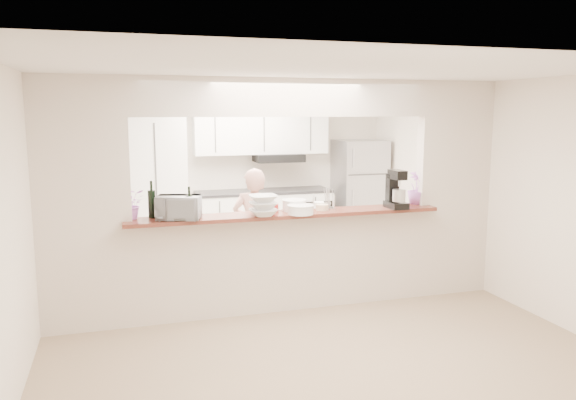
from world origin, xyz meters
name	(u,v)px	position (x,y,z in m)	size (l,w,h in m)	color
floor	(286,309)	(0.00, 0.00, 0.00)	(6.00, 6.00, 0.00)	tan
tile_overlay	(253,271)	(0.00, 1.55, 0.01)	(5.00, 2.90, 0.01)	beige
partition	(286,175)	(0.00, 0.00, 1.48)	(5.00, 0.15, 2.50)	beige
bar_counter	(286,258)	(0.00, 0.00, 0.58)	(3.40, 0.38, 1.09)	beige
kitchen_cabinets	(223,190)	(-0.19, 2.72, 0.97)	(3.15, 0.62, 2.25)	white
refrigerator	(359,192)	(2.05, 2.65, 0.85)	(0.75, 0.70, 1.70)	#A4A4A9
flower_left	(131,204)	(-1.60, 0.05, 1.24)	(0.27, 0.24, 0.30)	#D570B5
wine_bottle_a	(189,207)	(-1.05, -0.15, 1.22)	(0.07, 0.07, 0.33)	black
wine_bottle_b	(152,203)	(-1.40, 0.07, 1.24)	(0.08, 0.08, 0.38)	black
toaster_oven	(179,208)	(-1.15, -0.10, 1.21)	(0.43, 0.29, 0.24)	#ACACB1
serving_bowls	(263,206)	(-0.30, -0.17, 1.20)	(0.29, 0.29, 0.21)	silver
plate_stack_a	(294,205)	(0.10, 0.03, 1.15)	(0.26, 0.26, 0.12)	white
plate_stack_b	(301,210)	(0.10, -0.19, 1.14)	(0.28, 0.28, 0.10)	white
red_bowl	(271,208)	(-0.15, 0.08, 1.13)	(0.16, 0.16, 0.08)	maroon
tan_bowl	(322,207)	(0.40, -0.03, 1.12)	(0.14, 0.14, 0.06)	#CEB991
utensil_caddy	(324,200)	(0.45, 0.05, 1.19)	(0.28, 0.21, 0.23)	silver
stand_mixer	(396,191)	(1.23, -0.14, 1.28)	(0.18, 0.30, 0.43)	black
flower_right	(417,188)	(1.60, 0.05, 1.28)	(0.21, 0.21, 0.37)	#CC73D7
person	(255,230)	(-0.16, 0.80, 0.74)	(0.54, 0.35, 1.48)	tan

